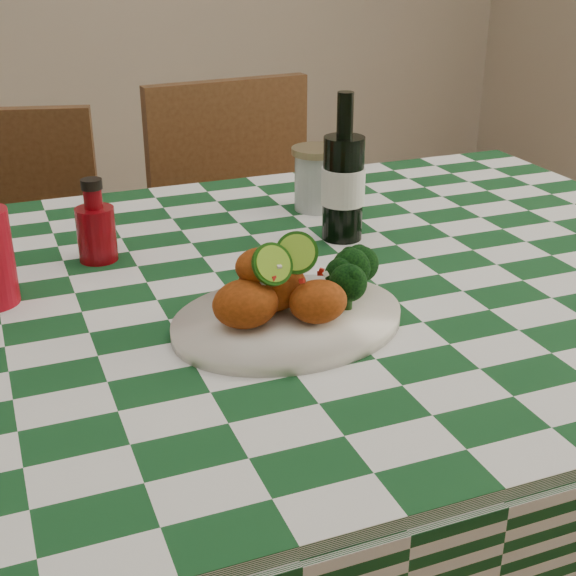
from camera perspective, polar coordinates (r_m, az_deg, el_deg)
name	(u,v)px	position (r m, az deg, el deg)	size (l,w,h in m)	color
dining_table	(235,509)	(1.35, -3.77, -15.39)	(1.66, 1.06, 0.79)	#14441F
plate	(288,321)	(1.03, 0.00, -2.33)	(0.31, 0.24, 0.02)	silver
fried_chicken_pile	(286,279)	(1.00, -0.17, 0.64)	(0.16, 0.11, 0.10)	#A13D0F
broccoli_side	(355,277)	(1.06, 4.80, 0.80)	(0.08, 0.08, 0.06)	black
ketchup_bottle	(95,220)	(1.25, -13.55, 4.71)	(0.06, 0.06, 0.13)	#6E050B
mason_jar	(316,179)	(1.46, 2.02, 7.77)	(0.09, 0.09, 0.11)	#B2BCBA
beer_bottle	(344,168)	(1.30, 3.98, 8.53)	(0.07, 0.07, 0.24)	black
wooden_chair_left	(10,320)	(1.93, -19.15, -2.19)	(0.40, 0.42, 0.88)	#472814
wooden_chair_right	(262,283)	(1.97, -1.88, 0.37)	(0.42, 0.44, 0.92)	#472814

